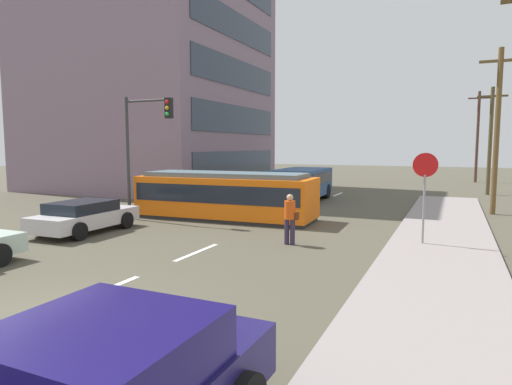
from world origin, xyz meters
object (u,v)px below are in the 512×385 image
Objects in this scene: stop_sign at (425,179)px; traffic_light_mast at (144,135)px; streetcar_tram at (225,195)px; utility_pole_distant at (478,135)px; utility_pole_far at (490,139)px; pedestrian_crossing at (290,216)px; utility_pole_mid at (497,128)px; city_bus at (301,183)px; parked_sedan_mid at (84,216)px.

traffic_light_mast reaches higher than stop_sign.
streetcar_tram is 29.35m from utility_pole_distant.
utility_pole_far reaches higher than streetcar_tram.
utility_pole_far is at bearing 70.48° from pedestrian_crossing.
utility_pole_distant is at bearing 91.61° from utility_pole_far.
utility_pole_distant is (2.61, 29.45, 2.01)m from stop_sign.
pedestrian_crossing is at bearing -40.59° from streetcar_tram.
utility_pole_distant reaches higher than traffic_light_mast.
utility_pole_distant is at bearing 84.94° from stop_sign.
utility_pole_mid reaches higher than traffic_light_mast.
utility_pole_far is (6.94, 19.58, 2.77)m from pedestrian_crossing.
streetcar_tram reaches higher than city_bus.
utility_pole_far is at bearing 37.75° from city_bus.
city_bus is 1.21× the size of parked_sedan_mid.
city_bus is 1.76× the size of stop_sign.
city_bus is at bearing 171.71° from utility_pole_mid.
stop_sign is at bearing 18.24° from pedestrian_crossing.
utility_pole_distant is (0.03, 20.68, 0.15)m from utility_pole_mid.
utility_pole_distant reaches higher than city_bus.
parked_sedan_mid is 0.59× the size of utility_pole_far.
utility_pole_far reaches higher than stop_sign.
streetcar_tram reaches higher than pedestrian_crossing.
utility_pole_far reaches higher than parked_sedan_mid.
pedestrian_crossing is at bearing -102.15° from utility_pole_distant.
traffic_light_mast reaches higher than city_bus.
utility_pole_far is at bearing -88.39° from utility_pole_distant.
city_bus is 0.95× the size of traffic_light_mast.
traffic_light_mast is 16.16m from utility_pole_mid.
traffic_light_mast is 0.76× the size of utility_pole_far.
pedestrian_crossing is 31.65m from utility_pole_distant.
streetcar_tram is 4.81× the size of pedestrian_crossing.
pedestrian_crossing is 7.83m from parked_sedan_mid.
parked_sedan_mid is (-4.32, -12.74, -0.45)m from city_bus.
utility_pole_mid is at bearing 73.60° from stop_sign.
traffic_light_mast is at bearing 164.88° from pedestrian_crossing.
streetcar_tram is at bearing -97.06° from city_bus.
pedestrian_crossing is at bearing -109.52° from utility_pole_far.
traffic_light_mast reaches higher than parked_sedan_mid.
city_bus is 13.46m from parked_sedan_mid.
pedestrian_crossing is at bearing -73.54° from city_bus.
utility_pole_mid is 9.49m from utility_pole_far.
stop_sign is at bearing 12.04° from parked_sedan_mid.
utility_pole_distant is at bearing 65.81° from parked_sedan_mid.
city_bus is 3.03× the size of pedestrian_crossing.
traffic_light_mast reaches higher than streetcar_tram.
pedestrian_crossing is at bearing -15.12° from traffic_light_mast.
utility_pole_far is at bearing 54.41° from streetcar_tram.
streetcar_tram is 1.04× the size of utility_pole_mid.
utility_pole_mid is at bearing 56.83° from pedestrian_crossing.
city_bus is (0.97, 7.80, -0.00)m from streetcar_tram.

